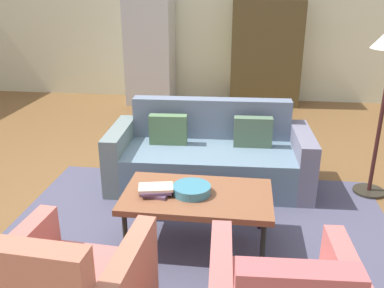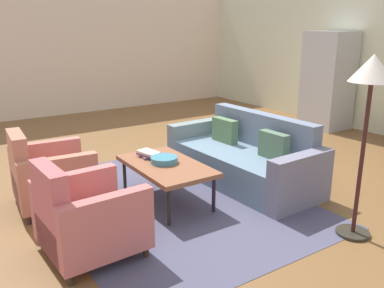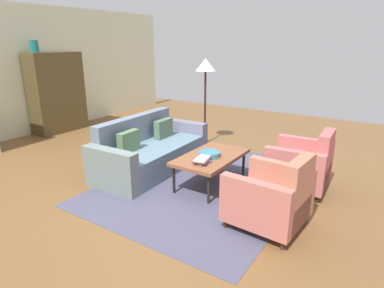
{
  "view_description": "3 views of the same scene",
  "coord_description": "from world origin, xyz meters",
  "px_view_note": "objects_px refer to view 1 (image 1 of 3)",
  "views": [
    {
      "loc": [
        0.8,
        -3.76,
        2.03
      ],
      "look_at": [
        0.35,
        -0.33,
        0.71
      ],
      "focal_mm": 39.01,
      "sensor_mm": 36.0,
      "label": 1
    },
    {
      "loc": [
        4.23,
        -2.93,
        1.96
      ],
      "look_at": [
        0.41,
        -0.41,
        0.61
      ],
      "focal_mm": 38.07,
      "sensor_mm": 36.0,
      "label": 2
    },
    {
      "loc": [
        -3.4,
        -3.01,
        2.04
      ],
      "look_at": [
        0.47,
        -0.45,
        0.56
      ],
      "focal_mm": 30.5,
      "sensor_mm": 36.0,
      "label": 3
    }
  ],
  "objects_px": {
    "book_stack": "(156,190)",
    "refrigerator": "(150,51)",
    "coffee_table": "(197,198)",
    "fruit_bowl": "(192,190)",
    "couch": "(210,157)",
    "cabinet": "(266,54)"
  },
  "relations": [
    {
      "from": "couch",
      "to": "refrigerator",
      "type": "relative_size",
      "value": 1.15
    },
    {
      "from": "refrigerator",
      "to": "coffee_table",
      "type": "bearing_deg",
      "value": -72.76
    },
    {
      "from": "book_stack",
      "to": "cabinet",
      "type": "relative_size",
      "value": 0.17
    },
    {
      "from": "book_stack",
      "to": "refrigerator",
      "type": "relative_size",
      "value": 0.16
    },
    {
      "from": "coffee_table",
      "to": "book_stack",
      "type": "distance_m",
      "value": 0.34
    },
    {
      "from": "coffee_table",
      "to": "fruit_bowl",
      "type": "bearing_deg",
      "value": -180.0
    },
    {
      "from": "fruit_bowl",
      "to": "refrigerator",
      "type": "distance_m",
      "value": 4.62
    },
    {
      "from": "couch",
      "to": "fruit_bowl",
      "type": "xyz_separation_m",
      "value": [
        -0.04,
        -1.19,
        0.2
      ]
    },
    {
      "from": "couch",
      "to": "cabinet",
      "type": "height_order",
      "value": "cabinet"
    },
    {
      "from": "coffee_table",
      "to": "refrigerator",
      "type": "height_order",
      "value": "refrigerator"
    },
    {
      "from": "couch",
      "to": "refrigerator",
      "type": "distance_m",
      "value": 3.55
    },
    {
      "from": "fruit_bowl",
      "to": "book_stack",
      "type": "distance_m",
      "value": 0.29
    },
    {
      "from": "coffee_table",
      "to": "fruit_bowl",
      "type": "distance_m",
      "value": 0.09
    },
    {
      "from": "book_stack",
      "to": "couch",
      "type": "bearing_deg",
      "value": 75.3
    },
    {
      "from": "book_stack",
      "to": "cabinet",
      "type": "xyz_separation_m",
      "value": [
        1.01,
        4.56,
        0.41
      ]
    },
    {
      "from": "fruit_bowl",
      "to": "refrigerator",
      "type": "xyz_separation_m",
      "value": [
        -1.32,
        4.4,
        0.43
      ]
    },
    {
      "from": "coffee_table",
      "to": "fruit_bowl",
      "type": "relative_size",
      "value": 3.89
    },
    {
      "from": "refrigerator",
      "to": "couch",
      "type": "bearing_deg",
      "value": -67.04
    },
    {
      "from": "book_stack",
      "to": "refrigerator",
      "type": "xyz_separation_m",
      "value": [
        -1.04,
        4.45,
        0.43
      ]
    },
    {
      "from": "coffee_table",
      "to": "cabinet",
      "type": "bearing_deg",
      "value": 81.44
    },
    {
      "from": "cabinet",
      "to": "refrigerator",
      "type": "height_order",
      "value": "refrigerator"
    },
    {
      "from": "couch",
      "to": "cabinet",
      "type": "xyz_separation_m",
      "value": [
        0.68,
        3.32,
        0.61
      ]
    }
  ]
}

